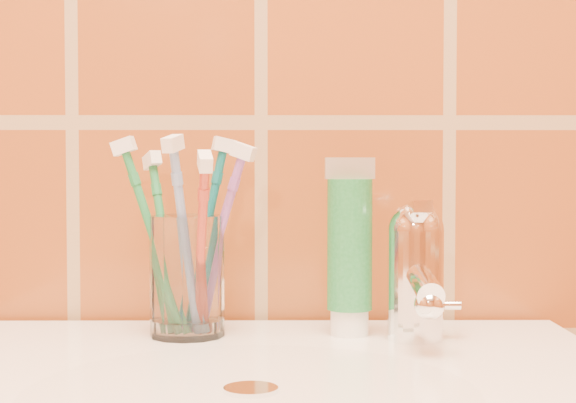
{
  "coord_description": "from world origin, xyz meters",
  "views": [
    {
      "loc": [
        0.02,
        0.34,
        1.0
      ],
      "look_at": [
        0.03,
        1.08,
        0.97
      ],
      "focal_mm": 55.0,
      "sensor_mm": 36.0,
      "label": 1
    }
  ],
  "objects": [
    {
      "name": "glass_tumbler",
      "position": [
        -0.06,
        1.11,
        0.9
      ],
      "size": [
        0.08,
        0.08,
        0.11
      ],
      "primitive_type": "cylinder",
      "rotation": [
        0.0,
        0.0,
        0.3
      ],
      "color": "white",
      "rests_on": "pedestal_sink"
    },
    {
      "name": "toothpaste_tube",
      "position": [
        0.08,
        1.12,
        0.92
      ],
      "size": [
        0.04,
        0.04,
        0.16
      ],
      "rotation": [
        0.0,
        0.0,
        0.1
      ],
      "color": "white",
      "rests_on": "pedestal_sink"
    },
    {
      "name": "faucet",
      "position": [
        0.14,
        1.09,
        0.91
      ],
      "size": [
        0.05,
        0.11,
        0.12
      ],
      "color": "white",
      "rests_on": "pedestal_sink"
    },
    {
      "name": "toothbrush_0",
      "position": [
        -0.08,
        1.13,
        0.93
      ],
      "size": [
        0.11,
        0.13,
        0.18
      ],
      "primitive_type": null,
      "rotation": [
        0.35,
        0.0,
        -2.58
      ],
      "color": "#207841",
      "rests_on": "glass_tumbler"
    },
    {
      "name": "toothbrush_1",
      "position": [
        -0.05,
        1.13,
        0.94
      ],
      "size": [
        0.09,
        0.08,
        0.19
      ],
      "primitive_type": null,
      "rotation": [
        0.22,
        0.0,
        1.87
      ],
      "color": "#0C6167",
      "rests_on": "glass_tumbler"
    },
    {
      "name": "toothbrush_2",
      "position": [
        -0.04,
        1.11,
        0.93
      ],
      "size": [
        0.11,
        0.1,
        0.18
      ],
      "primitive_type": null,
      "rotation": [
        0.31,
        0.0,
        1.19
      ],
      "color": "#874CA4",
      "rests_on": "glass_tumbler"
    },
    {
      "name": "toothbrush_3",
      "position": [
        -0.09,
        1.11,
        0.94
      ],
      "size": [
        0.1,
        0.09,
        0.18
      ],
      "primitive_type": null,
      "rotation": [
        0.32,
        0.0,
        -1.74
      ],
      "color": "#207A42",
      "rests_on": "glass_tumbler"
    },
    {
      "name": "toothbrush_4",
      "position": [
        -0.06,
        1.09,
        0.94
      ],
      "size": [
        0.08,
        0.1,
        0.19
      ],
      "primitive_type": null,
      "rotation": [
        0.22,
        0.0,
        -0.43
      ],
      "color": "#708EC7",
      "rests_on": "glass_tumbler"
    },
    {
      "name": "toothbrush_5",
      "position": [
        -0.05,
        1.08,
        0.93
      ],
      "size": [
        0.07,
        0.15,
        0.19
      ],
      "primitive_type": null,
      "rotation": [
        0.42,
        0.0,
        0.2
      ],
      "color": "#AB3524",
      "rests_on": "glass_tumbler"
    }
  ]
}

